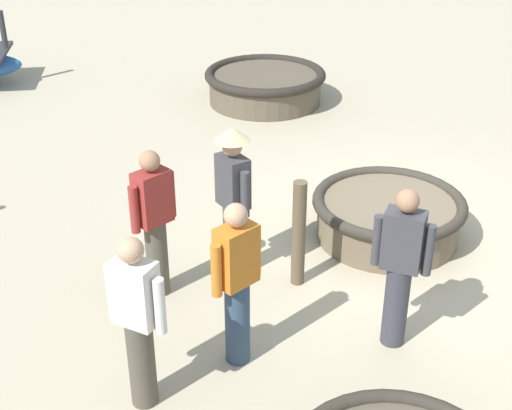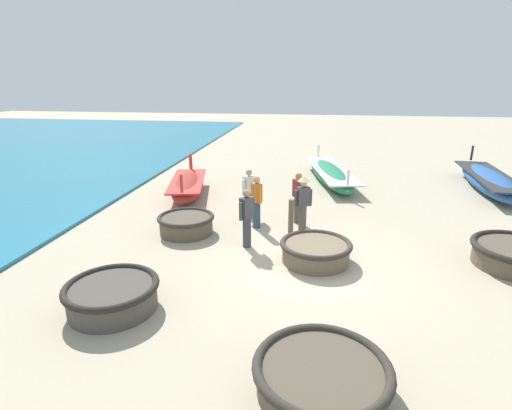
{
  "view_description": "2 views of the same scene",
  "coord_description": "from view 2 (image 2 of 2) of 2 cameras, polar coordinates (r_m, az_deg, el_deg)",
  "views": [
    {
      "loc": [
        -6.52,
        3.1,
        4.24
      ],
      "look_at": [
        -0.96,
        1.96,
        1.18
      ],
      "focal_mm": 50.0,
      "sensor_mm": 36.0,
      "label": 1
    },
    {
      "loc": [
        -0.0,
        -8.76,
        4.29
      ],
      "look_at": [
        -1.61,
        2.05,
        0.77
      ],
      "focal_mm": 28.0,
      "sensor_mm": 36.0,
      "label": 2
    }
  ],
  "objects": [
    {
      "name": "mooring_post_inland",
      "position": [
        10.86,
        5.03,
        -2.16
      ],
      "size": [
        0.14,
        0.14,
        1.17
      ],
      "primitive_type": "cylinder",
      "color": "brown",
      "rests_on": "ground"
    },
    {
      "name": "long_boat_green_hull",
      "position": [
        15.28,
        -9.74,
        2.69
      ],
      "size": [
        1.98,
        4.17,
        1.25
      ],
      "color": "maroon",
      "rests_on": "ground"
    },
    {
      "name": "fisherman_crouching",
      "position": [
        12.52,
        -0.98,
        1.84
      ],
      "size": [
        0.38,
        0.44,
        1.57
      ],
      "color": "#4C473D",
      "rests_on": "ground"
    },
    {
      "name": "coracle_beside_post",
      "position": [
        6.18,
        9.43,
        -22.98
      ],
      "size": [
        1.99,
        1.99,
        0.49
      ],
      "color": "brown",
      "rests_on": "ground"
    },
    {
      "name": "ground_plane",
      "position": [
        9.75,
        7.7,
        -8.42
      ],
      "size": [
        80.0,
        80.0,
        0.0
      ],
      "primitive_type": "plane",
      "color": "tan"
    },
    {
      "name": "coracle_weathered",
      "position": [
        8.3,
        -19.82,
        -11.98
      ],
      "size": [
        1.8,
        1.8,
        0.56
      ],
      "color": "#4C473F",
      "rests_on": "ground"
    },
    {
      "name": "fisherman_hauling",
      "position": [
        10.32,
        -1.3,
        -1.71
      ],
      "size": [
        0.37,
        0.46,
        1.57
      ],
      "color": "#383842",
      "rests_on": "ground"
    },
    {
      "name": "fisherman_standing_left",
      "position": [
        12.13,
        6.04,
        1.21
      ],
      "size": [
        0.37,
        0.45,
        1.57
      ],
      "color": "#4C473D",
      "rests_on": "ground"
    },
    {
      "name": "long_boat_blue_hull",
      "position": [
        17.43,
        10.59,
        4.39
      ],
      "size": [
        2.34,
        6.06,
        1.12
      ],
      "color": "#237551",
      "rests_on": "ground"
    },
    {
      "name": "coracle_center",
      "position": [
        9.81,
        8.56,
        -6.45
      ],
      "size": [
        1.74,
        1.74,
        0.52
      ],
      "color": "brown",
      "rests_on": "ground"
    },
    {
      "name": "fisherman_by_coracle",
      "position": [
        11.32,
        6.77,
        0.61
      ],
      "size": [
        0.5,
        0.36,
        1.67
      ],
      "color": "#4C473D",
      "rests_on": "ground"
    },
    {
      "name": "coracle_far_right",
      "position": [
        11.58,
        -9.92,
        -2.61
      ],
      "size": [
        1.62,
        1.62,
        0.54
      ],
      "color": "brown",
      "rests_on": "ground"
    },
    {
      "name": "long_boat_ochre_hull",
      "position": [
        18.21,
        30.33,
        3.0
      ],
      "size": [
        1.74,
        5.95,
        1.34
      ],
      "color": "#285693",
      "rests_on": "ground"
    },
    {
      "name": "mooring_post_mid_beach",
      "position": [
        17.88,
        -9.26,
        5.42
      ],
      "size": [
        0.14,
        0.14,
        1.03
      ],
      "primitive_type": "cylinder",
      "color": "brown",
      "rests_on": "ground"
    },
    {
      "name": "fisherman_with_hat",
      "position": [
        11.66,
        0.12,
        0.63
      ],
      "size": [
        0.37,
        0.46,
        1.57
      ],
      "color": "#2D425B",
      "rests_on": "ground"
    }
  ]
}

